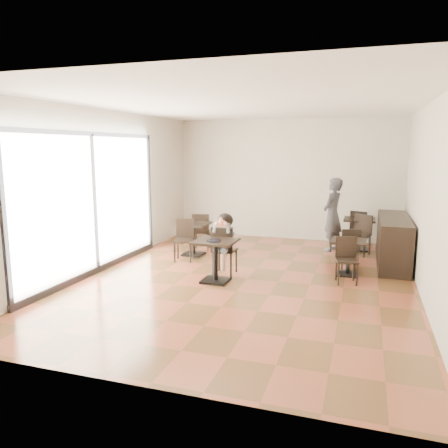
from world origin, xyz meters
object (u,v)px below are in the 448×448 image
at_px(child, 225,244).
at_px(chair_left_b, 184,241).
at_px(child_table, 216,261).
at_px(cafe_table_back, 359,234).
at_px(child_chair, 225,250).
at_px(adult_patron, 332,215).
at_px(chair_left_a, 202,231).
at_px(chair_back_a, 361,229).
at_px(chair_back_b, 360,236).
at_px(cafe_table_mid, 348,258).
at_px(cafe_table_left, 193,239).
at_px(chair_mid_a, 349,248).
at_px(chair_mid_b, 347,261).

height_order(child, chair_left_b, child).
height_order(child_table, cafe_table_back, child_table).
distance_m(child_chair, adult_patron, 3.25).
bearing_deg(chair_left_a, chair_back_a, -169.12).
height_order(child, chair_back_b, child).
bearing_deg(cafe_table_mid, chair_left_a, 162.01).
bearing_deg(chair_left_b, chair_back_a, 23.93).
xyz_separation_m(child_table, cafe_table_left, (-1.16, 1.78, -0.02)).
height_order(cafe_table_back, chair_back_a, chair_back_a).
height_order(child, cafe_table_back, child).
bearing_deg(chair_mid_a, adult_patron, -84.04).
relative_size(child_table, cafe_table_left, 1.05).
bearing_deg(cafe_table_mid, chair_back_b, 83.82).
distance_m(child_chair, child, 0.12).
xyz_separation_m(child, cafe_table_mid, (2.30, 0.66, -0.25)).
height_order(chair_mid_a, chair_left_a, chair_left_a).
bearing_deg(chair_mid_a, cafe_table_back, -106.95).
bearing_deg(cafe_table_back, chair_mid_a, -95.14).
bearing_deg(cafe_table_mid, adult_patron, 103.06).
relative_size(cafe_table_back, chair_left_b, 0.85).
bearing_deg(child, cafe_table_left, 133.26).
xyz_separation_m(cafe_table_back, chair_mid_b, (-0.16, -2.84, 0.04)).
distance_m(child, cafe_table_back, 3.84).
distance_m(cafe_table_mid, chair_back_b, 1.75).
relative_size(child_table, chair_mid_b, 0.94).
bearing_deg(child, chair_back_b, 44.01).
xyz_separation_m(child, chair_back_a, (2.48, 3.31, -0.14)).
xyz_separation_m(adult_patron, cafe_table_back, (0.62, 0.30, -0.49)).
relative_size(cafe_table_left, chair_left_b, 0.83).
height_order(cafe_table_mid, cafe_table_left, cafe_table_left).
xyz_separation_m(child, chair_mid_b, (2.30, 0.11, -0.18)).
height_order(chair_left_b, chair_back_b, chair_back_b).
distance_m(cafe_table_mid, chair_left_a, 3.63).
bearing_deg(cafe_table_mid, chair_left_b, 179.65).
height_order(cafe_table_left, chair_mid_b, chair_mid_b).
height_order(child_chair, cafe_table_mid, child_chair).
relative_size(child, chair_mid_b, 1.43).
distance_m(child, cafe_table_mid, 2.40).
distance_m(child_chair, chair_mid_b, 2.30).
bearing_deg(child_table, chair_left_b, 133.26).
bearing_deg(cafe_table_back, chair_left_b, -147.84).
height_order(child, cafe_table_mid, child).
relative_size(child_chair, cafe_table_left, 1.26).
bearing_deg(chair_back_b, cafe_table_back, 112.46).
height_order(cafe_table_back, chair_mid_a, chair_mid_a).
distance_m(cafe_table_left, cafe_table_back, 4.00).
bearing_deg(adult_patron, child_chair, -15.57).
xyz_separation_m(chair_left_a, chair_left_b, (0.00, -1.10, 0.00)).
bearing_deg(adult_patron, chair_back_a, 154.59).
height_order(child_table, adult_patron, adult_patron).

